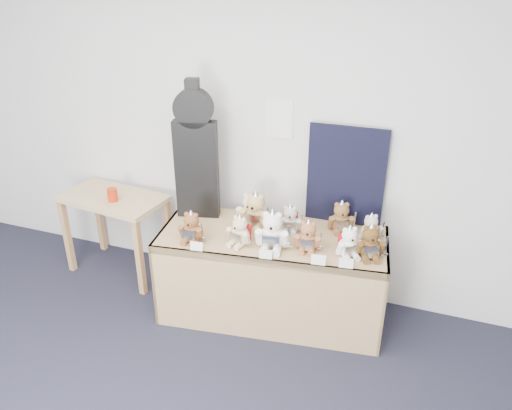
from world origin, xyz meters
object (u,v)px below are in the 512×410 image
(teddy_back_left, at_px, (251,210))
(teddy_back_centre_left, at_px, (255,212))
(teddy_front_left, at_px, (240,232))
(teddy_back_centre_right, at_px, (290,220))
(teddy_back_end, at_px, (371,228))
(teddy_front_end, at_px, (370,243))
(teddy_back_right, at_px, (341,218))
(teddy_front_centre, at_px, (272,232))
(red_cup, at_px, (112,195))
(teddy_front_right, at_px, (308,237))
(guitar_case, at_px, (196,152))
(teddy_front_far_left, at_px, (192,228))
(side_table, at_px, (114,210))
(display_table, at_px, (271,257))
(teddy_front_far_right, at_px, (349,243))

(teddy_back_left, xyz_separation_m, teddy_back_centre_left, (0.05, -0.04, 0.01))
(teddy_front_left, bearing_deg, teddy_back_centre_left, 99.93)
(teddy_back_centre_right, xyz_separation_m, teddy_back_end, (0.58, 0.08, -0.00))
(teddy_front_end, distance_m, teddy_back_right, 0.40)
(teddy_front_centre, bearing_deg, teddy_back_centre_right, 69.57)
(red_cup, height_order, teddy_front_right, teddy_front_right)
(teddy_front_centre, distance_m, teddy_back_centre_left, 0.33)
(guitar_case, height_order, teddy_front_far_left, guitar_case)
(side_table, bearing_deg, display_table, -0.21)
(teddy_front_left, distance_m, teddy_back_right, 0.77)
(teddy_front_right, xyz_separation_m, teddy_back_centre_left, (-0.45, 0.19, 0.02))
(teddy_back_centre_left, xyz_separation_m, teddy_back_centre_right, (0.26, 0.02, -0.03))
(display_table, height_order, teddy_front_end, teddy_front_end)
(red_cup, height_order, teddy_front_end, teddy_front_end)
(teddy_front_left, xyz_separation_m, teddy_back_right, (0.63, 0.44, 0.01))
(red_cup, relative_size, teddy_front_far_left, 0.43)
(teddy_front_end, relative_size, teddy_back_left, 0.95)
(teddy_front_far_right, distance_m, teddy_back_end, 0.29)
(teddy_front_end, bearing_deg, teddy_front_centre, 170.25)
(display_table, bearing_deg, teddy_back_right, 26.52)
(teddy_front_end, xyz_separation_m, teddy_back_left, (-0.93, 0.17, 0.01))
(display_table, height_order, teddy_front_far_left, teddy_front_far_left)
(guitar_case, relative_size, red_cup, 9.75)
(guitar_case, xyz_separation_m, teddy_front_end, (1.36, -0.17, -0.42))
(teddy_front_far_right, height_order, teddy_back_end, teddy_front_far_right)
(teddy_front_far_left, xyz_separation_m, teddy_front_end, (1.23, 0.22, 0.01))
(teddy_front_far_left, xyz_separation_m, teddy_front_far_right, (1.09, 0.19, -0.00))
(teddy_front_centre, relative_size, teddy_back_right, 1.22)
(side_table, height_order, teddy_back_centre_right, teddy_back_centre_right)
(teddy_back_end, bearing_deg, teddy_back_centre_right, 154.09)
(teddy_back_centre_left, bearing_deg, guitar_case, 175.90)
(teddy_front_end, bearing_deg, teddy_back_centre_right, 145.52)
(guitar_case, height_order, teddy_front_left, guitar_case)
(teddy_back_end, bearing_deg, teddy_front_far_left, 166.90)
(guitar_case, xyz_separation_m, teddy_front_far_right, (1.23, -0.20, -0.43))
(display_table, height_order, teddy_back_right, teddy_back_right)
(guitar_case, bearing_deg, teddy_front_far_right, -23.62)
(side_table, bearing_deg, teddy_back_left, 6.59)
(guitar_case, xyz_separation_m, teddy_back_centre_left, (0.49, -0.04, -0.40))
(teddy_front_far_left, distance_m, teddy_back_left, 0.49)
(teddy_back_right, bearing_deg, teddy_back_left, 170.63)
(teddy_back_centre_left, bearing_deg, teddy_front_centre, -49.08)
(red_cup, xyz_separation_m, teddy_back_centre_right, (1.50, 0.06, 0.01))
(teddy_front_far_left, bearing_deg, teddy_front_right, 7.08)
(teddy_front_far_left, height_order, teddy_back_centre_left, teddy_back_centre_left)
(teddy_back_end, bearing_deg, teddy_front_end, -116.58)
(teddy_front_centre, bearing_deg, teddy_front_right, 4.29)
(red_cup, distance_m, teddy_back_left, 1.19)
(teddy_back_centre_left, distance_m, teddy_back_end, 0.85)
(teddy_front_centre, xyz_separation_m, teddy_front_far_right, (0.52, 0.09, -0.03))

